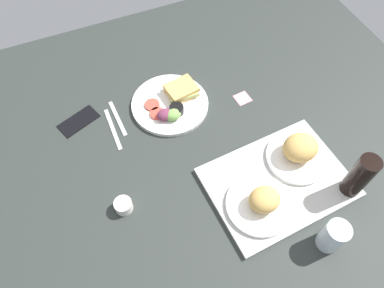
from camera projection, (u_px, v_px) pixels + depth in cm
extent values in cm
cube|color=#282D2B|center=(194.00, 144.00, 127.62)|extent=(190.00, 150.00, 3.00)
cube|color=#B2B2AD|center=(278.00, 182.00, 116.91)|extent=(46.98, 35.76, 1.60)
cylinder|color=white|center=(297.00, 157.00, 120.24)|extent=(20.85, 20.85, 1.40)
ellipsoid|color=tan|center=(301.00, 148.00, 116.69)|extent=(11.98, 10.35, 8.17)
cylinder|color=white|center=(259.00, 205.00, 111.06)|extent=(21.00, 21.00, 1.40)
ellipsoid|color=tan|center=(265.00, 199.00, 107.60)|extent=(9.94, 8.59, 6.78)
cylinder|color=white|center=(170.00, 104.00, 134.41)|extent=(28.84, 28.84, 1.60)
cube|color=#DBB266|center=(181.00, 92.00, 135.65)|extent=(11.63, 9.79, 1.40)
cube|color=#B2C66B|center=(181.00, 90.00, 134.64)|extent=(11.43, 9.53, 1.00)
cube|color=tan|center=(181.00, 88.00, 133.62)|extent=(12.24, 10.57, 1.40)
cylinder|color=#D14738|center=(152.00, 105.00, 132.73)|extent=(5.60, 5.60, 0.80)
cylinder|color=#D14738|center=(158.00, 113.00, 130.55)|extent=(5.60, 5.60, 0.80)
cylinder|color=black|center=(177.00, 110.00, 130.13)|extent=(5.20, 5.20, 3.00)
cylinder|color=#EFEACC|center=(176.00, 108.00, 129.21)|extent=(4.26, 4.26, 0.60)
ellipsoid|color=#729E4C|center=(173.00, 115.00, 128.50)|extent=(6.00, 4.80, 3.60)
ellipsoid|color=#6B2D47|center=(165.00, 115.00, 128.52)|extent=(6.00, 4.80, 3.60)
cylinder|color=silver|center=(333.00, 236.00, 102.15)|extent=(6.94, 6.94, 11.59)
cylinder|color=black|center=(359.00, 177.00, 108.22)|extent=(6.40, 6.40, 18.89)
cylinder|color=silver|center=(123.00, 206.00, 111.23)|extent=(5.60, 5.60, 4.00)
cube|color=#B7B7BC|center=(118.00, 118.00, 131.62)|extent=(2.16, 17.05, 0.50)
cube|color=#B7B7BC|center=(113.00, 129.00, 129.01)|extent=(1.46, 19.00, 0.50)
cube|color=black|center=(79.00, 121.00, 130.76)|extent=(16.02, 11.83, 0.80)
cube|color=pink|center=(243.00, 98.00, 136.94)|extent=(6.10, 6.10, 0.12)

